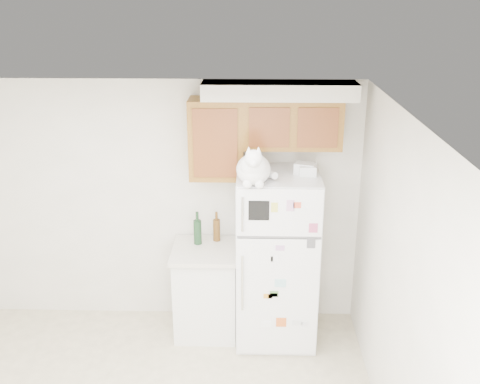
{
  "coord_description": "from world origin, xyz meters",
  "views": [
    {
      "loc": [
        0.85,
        -3.23,
        3.3
      ],
      "look_at": [
        0.73,
        1.55,
        1.55
      ],
      "focal_mm": 42.0,
      "sensor_mm": 36.0,
      "label": 1
    }
  ],
  "objects_px": {
    "cat": "(254,168)",
    "base_counter": "(206,289)",
    "refrigerator": "(277,259)",
    "bottle_amber": "(217,226)",
    "storage_box_back": "(305,168)",
    "bottle_green": "(197,228)",
    "storage_box_front": "(308,171)"
  },
  "relations": [
    {
      "from": "bottle_green",
      "to": "bottle_amber",
      "type": "distance_m",
      "value": 0.2
    },
    {
      "from": "base_counter",
      "to": "storage_box_back",
      "type": "bearing_deg",
      "value": -1.81
    },
    {
      "from": "cat",
      "to": "storage_box_back",
      "type": "distance_m",
      "value": 0.56
    },
    {
      "from": "storage_box_back",
      "to": "storage_box_front",
      "type": "height_order",
      "value": "storage_box_back"
    },
    {
      "from": "storage_box_back",
      "to": "bottle_amber",
      "type": "distance_m",
      "value": 1.09
    },
    {
      "from": "refrigerator",
      "to": "base_counter",
      "type": "height_order",
      "value": "refrigerator"
    },
    {
      "from": "cat",
      "to": "base_counter",
      "type": "bearing_deg",
      "value": 144.44
    },
    {
      "from": "cat",
      "to": "bottle_green",
      "type": "relative_size",
      "value": 1.6
    },
    {
      "from": "cat",
      "to": "storage_box_front",
      "type": "relative_size",
      "value": 3.58
    },
    {
      "from": "storage_box_back",
      "to": "bottle_amber",
      "type": "height_order",
      "value": "storage_box_back"
    },
    {
      "from": "base_counter",
      "to": "refrigerator",
      "type": "bearing_deg",
      "value": -6.1
    },
    {
      "from": "cat",
      "to": "storage_box_back",
      "type": "xyz_separation_m",
      "value": [
        0.47,
        0.3,
        -0.09
      ]
    },
    {
      "from": "refrigerator",
      "to": "storage_box_back",
      "type": "height_order",
      "value": "storage_box_back"
    },
    {
      "from": "base_counter",
      "to": "storage_box_front",
      "type": "bearing_deg",
      "value": -5.25
    },
    {
      "from": "refrigerator",
      "to": "bottle_amber",
      "type": "distance_m",
      "value": 0.68
    },
    {
      "from": "base_counter",
      "to": "bottle_amber",
      "type": "distance_m",
      "value": 0.64
    },
    {
      "from": "base_counter",
      "to": "bottle_amber",
      "type": "xyz_separation_m",
      "value": [
        0.1,
        0.18,
        0.61
      ]
    },
    {
      "from": "bottle_green",
      "to": "bottle_amber",
      "type": "relative_size",
      "value": 1.1
    },
    {
      "from": "storage_box_back",
      "to": "bottle_amber",
      "type": "relative_size",
      "value": 0.59
    },
    {
      "from": "storage_box_front",
      "to": "bottle_green",
      "type": "distance_m",
      "value": 1.24
    },
    {
      "from": "cat",
      "to": "bottle_amber",
      "type": "xyz_separation_m",
      "value": [
        -0.36,
        0.51,
        -0.77
      ]
    },
    {
      "from": "refrigerator",
      "to": "bottle_amber",
      "type": "xyz_separation_m",
      "value": [
        -0.59,
        0.25,
        0.22
      ]
    },
    {
      "from": "storage_box_back",
      "to": "storage_box_front",
      "type": "relative_size",
      "value": 1.2
    },
    {
      "from": "bottle_green",
      "to": "refrigerator",
      "type": "bearing_deg",
      "value": -12.72
    },
    {
      "from": "cat",
      "to": "bottle_green",
      "type": "xyz_separation_m",
      "value": [
        -0.55,
        0.43,
        -0.75
      ]
    },
    {
      "from": "cat",
      "to": "bottle_amber",
      "type": "distance_m",
      "value": 0.99
    },
    {
      "from": "cat",
      "to": "bottle_green",
      "type": "distance_m",
      "value": 1.03
    },
    {
      "from": "refrigerator",
      "to": "cat",
      "type": "distance_m",
      "value": 1.05
    },
    {
      "from": "refrigerator",
      "to": "base_counter",
      "type": "relative_size",
      "value": 1.85
    },
    {
      "from": "storage_box_back",
      "to": "storage_box_front",
      "type": "distance_m",
      "value": 0.06
    },
    {
      "from": "base_counter",
      "to": "bottle_amber",
      "type": "relative_size",
      "value": 3.02
    },
    {
      "from": "storage_box_back",
      "to": "bottle_amber",
      "type": "bearing_deg",
      "value": -175.41
    }
  ]
}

